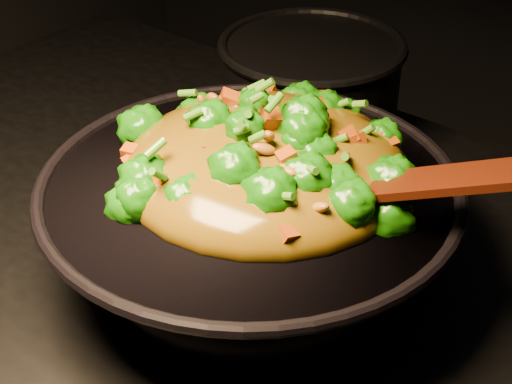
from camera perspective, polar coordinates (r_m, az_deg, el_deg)
The scene contains 4 objects.
wok at distance 0.80m, azimuth -0.45°, elevation -2.81°, with size 0.41×0.41×0.11m, color black, non-canonical shape.
stir_fry at distance 0.76m, azimuth 0.66°, elevation 4.57°, with size 0.29×0.29×0.10m, color #196907, non-canonical shape.
spatula at distance 0.69m, azimuth 12.78°, elevation 0.76°, with size 0.30×0.04×0.01m, color #341505.
back_pot at distance 1.05m, azimuth 3.99°, elevation 7.59°, with size 0.23×0.23×0.13m, color black.
Camera 1 is at (0.48, -0.46, 1.44)m, focal length 55.00 mm.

